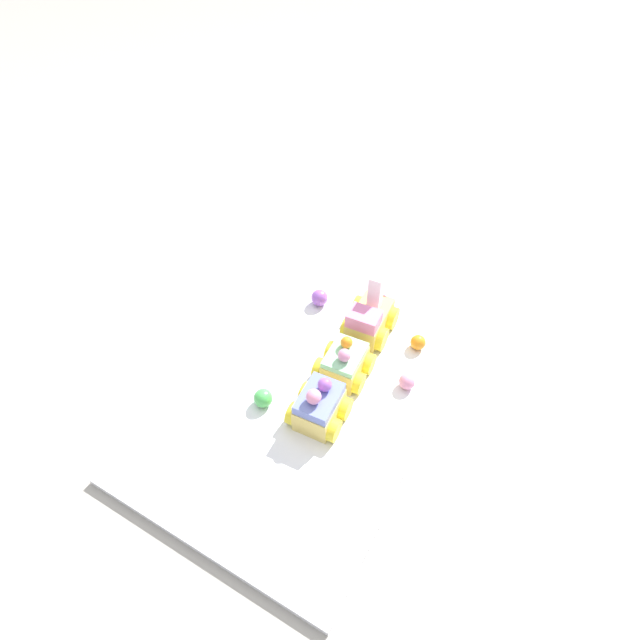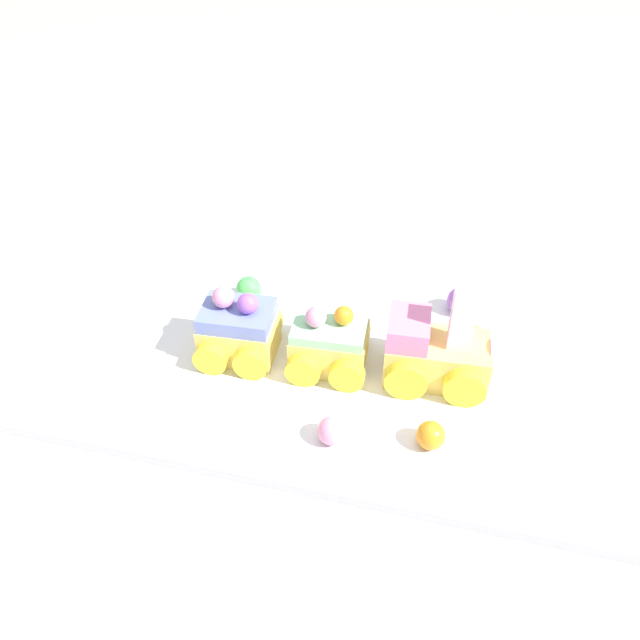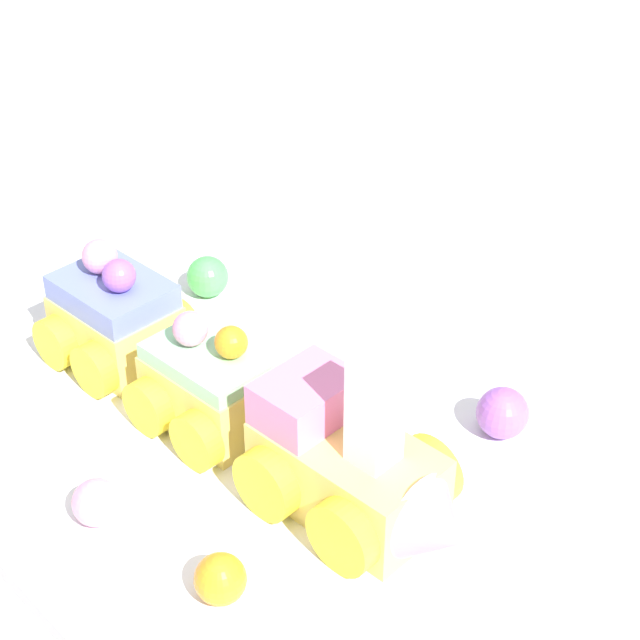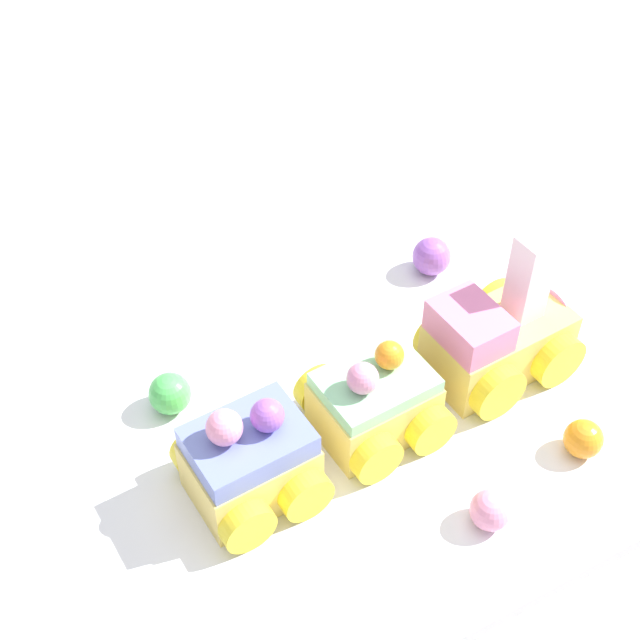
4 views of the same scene
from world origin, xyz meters
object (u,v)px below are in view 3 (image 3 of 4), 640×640
at_px(cake_train_locomotive, 357,471).
at_px(cake_car_mint, 214,385).
at_px(cake_car_blueberry, 116,319).
at_px(gumball_purple, 503,413).
at_px(gumball_pink, 101,507).
at_px(gumball_orange, 220,579).
at_px(gumball_green, 208,277).

height_order(cake_train_locomotive, cake_car_mint, cake_train_locomotive).
bearing_deg(cake_car_mint, cake_train_locomotive, 0.01).
height_order(cake_car_blueberry, gumball_purple, cake_car_blueberry).
bearing_deg(gumball_pink, gumball_purple, 66.14).
xyz_separation_m(cake_train_locomotive, gumball_orange, (-0.00, -0.08, -0.02)).
xyz_separation_m(cake_car_mint, gumball_pink, (0.03, -0.09, -0.01)).
bearing_deg(gumball_orange, cake_train_locomotive, 88.57).
bearing_deg(cake_car_blueberry, cake_car_mint, -0.02).
xyz_separation_m(cake_train_locomotive, cake_car_blueberry, (-0.19, -0.01, -0.00)).
distance_m(cake_train_locomotive, gumball_purple, 0.10).
distance_m(cake_train_locomotive, gumball_orange, 0.08).
bearing_deg(cake_car_blueberry, gumball_pink, -40.62).
relative_size(cake_train_locomotive, gumball_orange, 4.91).
height_order(gumball_purple, gumball_green, gumball_purple).
height_order(gumball_orange, gumball_green, gumball_green).
bearing_deg(gumball_green, cake_train_locomotive, -18.23).
bearing_deg(gumball_green, cake_car_blueberry, -77.24).
xyz_separation_m(cake_train_locomotive, cake_car_mint, (-0.10, -0.01, -0.00)).
distance_m(gumball_pink, gumball_green, 0.21).
xyz_separation_m(cake_car_blueberry, gumball_green, (-0.02, 0.08, -0.01)).
distance_m(cake_car_mint, gumball_pink, 0.10).
distance_m(gumball_pink, gumball_orange, 0.08).
height_order(cake_car_mint, cake_car_blueberry, cake_car_blueberry).
relative_size(cake_train_locomotive, cake_car_blueberry, 1.55).
bearing_deg(gumball_purple, gumball_orange, -93.67).
height_order(cake_car_blueberry, gumball_green, cake_car_blueberry).
bearing_deg(cake_train_locomotive, gumball_green, 158.20).
relative_size(cake_train_locomotive, gumball_purple, 4.16).
xyz_separation_m(cake_train_locomotive, gumball_green, (-0.21, 0.07, -0.01)).
bearing_deg(cake_train_locomotive, cake_car_blueberry, 179.99).
distance_m(cake_car_blueberry, gumball_purple, 0.23).
height_order(cake_car_mint, gumball_purple, cake_car_mint).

